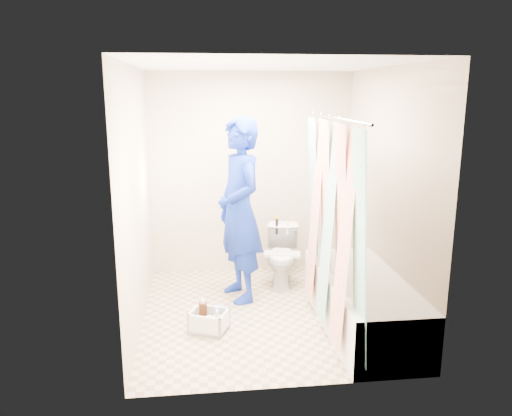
{
  "coord_description": "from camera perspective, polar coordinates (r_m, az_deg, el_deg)",
  "views": [
    {
      "loc": [
        -0.63,
        -4.59,
        2.17
      ],
      "look_at": [
        -0.06,
        0.28,
        1.02
      ],
      "focal_mm": 35.0,
      "sensor_mm": 36.0,
      "label": 1
    }
  ],
  "objects": [
    {
      "name": "wall_right",
      "position": [
        5.03,
        14.8,
        1.66
      ],
      "size": [
        0.02,
        2.6,
        2.4
      ],
      "primitive_type": "cube",
      "color": "#C4B096",
      "rests_on": "ground"
    },
    {
      "name": "tank_internals",
      "position": [
        5.82,
        2.72,
        -1.94
      ],
      "size": [
        0.16,
        0.06,
        0.22
      ],
      "color": "black",
      "rests_on": "toilet"
    },
    {
      "name": "tank_lid",
      "position": [
        5.63,
        3.0,
        -5.28
      ],
      "size": [
        0.43,
        0.25,
        0.03
      ],
      "primitive_type": "cube",
      "rotation": [
        0.0,
        0.0,
        -0.19
      ],
      "color": "silver",
      "rests_on": "toilet"
    },
    {
      "name": "plumber",
      "position": [
        5.18,
        -1.9,
        -0.28
      ],
      "size": [
        0.66,
        0.81,
        1.92
      ],
      "primitive_type": "imported",
      "rotation": [
        0.0,
        0.0,
        -1.26
      ],
      "color": "#0E188E",
      "rests_on": "ground"
    },
    {
      "name": "wall_left",
      "position": [
        4.72,
        -13.46,
        1.0
      ],
      "size": [
        0.02,
        2.6,
        2.4
      ],
      "primitive_type": "cube",
      "color": "#C4B096",
      "rests_on": "ground"
    },
    {
      "name": "toilet",
      "position": [
        5.74,
        3.02,
        -5.49
      ],
      "size": [
        0.48,
        0.71,
        0.66
      ],
      "primitive_type": "imported",
      "rotation": [
        0.0,
        0.0,
        -0.19
      ],
      "color": "white",
      "rests_on": "ground"
    },
    {
      "name": "bathtub",
      "position": [
        4.81,
        12.04,
        -10.4
      ],
      "size": [
        0.7,
        1.75,
        0.5
      ],
      "color": "white",
      "rests_on": "ground"
    },
    {
      "name": "shower_curtain",
      "position": [
        4.47,
        8.48,
        -1.85
      ],
      "size": [
        0.06,
        1.75,
        1.8
      ],
      "primitive_type": "cube",
      "color": "white",
      "rests_on": "curtain_rod"
    },
    {
      "name": "curtain_rod",
      "position": [
        4.32,
        8.9,
        10.14
      ],
      "size": [
        0.02,
        1.9,
        0.02
      ],
      "primitive_type": "cylinder",
      "rotation": [
        1.57,
        0.0,
        0.0
      ],
      "color": "silver",
      "rests_on": "wall_back"
    },
    {
      "name": "wall_front",
      "position": [
        3.48,
        4.01,
        -2.97
      ],
      "size": [
        2.4,
        0.02,
        2.4
      ],
      "primitive_type": "cube",
      "color": "#C4B096",
      "rests_on": "ground"
    },
    {
      "name": "floor",
      "position": [
        5.11,
        1.06,
        -11.9
      ],
      "size": [
        2.6,
        2.6,
        0.0
      ],
      "primitive_type": "plane",
      "color": "tan",
      "rests_on": "ground"
    },
    {
      "name": "wall_back",
      "position": [
        6.0,
        -0.55,
        3.9
      ],
      "size": [
        2.4,
        0.02,
        2.4
      ],
      "primitive_type": "cube",
      "color": "#C4B096",
      "rests_on": "ground"
    },
    {
      "name": "cleaning_caddy",
      "position": [
        4.74,
        -5.28,
        -12.83
      ],
      "size": [
        0.4,
        0.37,
        0.25
      ],
      "rotation": [
        0.0,
        0.0,
        -0.41
      ],
      "color": "white",
      "rests_on": "ground"
    },
    {
      "name": "ceiling",
      "position": [
        4.64,
        1.19,
        16.05
      ],
      "size": [
        2.4,
        2.6,
        0.02
      ],
      "primitive_type": "cube",
      "color": "white",
      "rests_on": "wall_back"
    }
  ]
}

